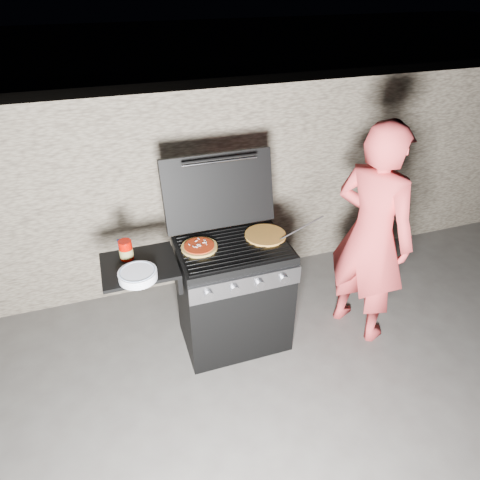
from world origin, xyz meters
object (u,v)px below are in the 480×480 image
object	(u,v)px
gas_grill	(202,302)
person	(371,236)
sauce_jar	(126,250)
pizza_topped	(199,246)

from	to	relation	value
gas_grill	person	world-z (taller)	person
gas_grill	sauce_jar	world-z (taller)	sauce_jar
sauce_jar	person	distance (m)	1.79
pizza_topped	sauce_jar	distance (m)	0.50
gas_grill	person	xyz separation A→B (m)	(1.28, -0.17, 0.44)
pizza_topped	gas_grill	bearing A→B (deg)	-103.43
gas_grill	pizza_topped	size ratio (longest dim) A/B	5.23
gas_grill	sauce_jar	bearing A→B (deg)	168.98
gas_grill	sauce_jar	xyz separation A→B (m)	(-0.49, 0.09, 0.52)
pizza_topped	person	distance (m)	1.29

